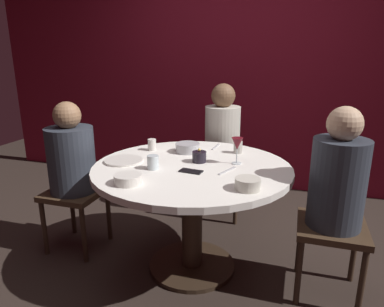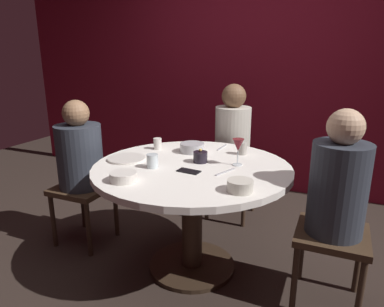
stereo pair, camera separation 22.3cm
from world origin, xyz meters
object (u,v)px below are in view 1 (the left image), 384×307
object	(u,v)px
seated_diner_back	(222,137)
wine_glass	(237,145)
dining_table	(192,189)
bowl_salad_center	(248,184)
cup_by_left_diner	(152,145)
cup_by_right_diner	(153,162)
bowl_serving_large	(188,148)
candle_holder	(199,157)
cell_phone	(191,171)
seated_diner_left	(72,160)
cup_near_candle	(238,147)
dinner_plate	(124,161)
seated_diner_right	(337,184)
bowl_small_white	(128,179)

from	to	relation	value
seated_diner_back	wine_glass	bearing A→B (deg)	19.13
dining_table	bowl_salad_center	bearing A→B (deg)	-36.85
cup_by_left_diner	cup_by_right_diner	size ratio (longest dim) A/B	0.97
cup_by_left_diner	bowl_serving_large	bearing A→B (deg)	6.79
wine_glass	cup_by_left_diner	bearing A→B (deg)	168.21
candle_holder	cell_phone	size ratio (longest dim) A/B	0.68
seated_diner_left	cup_by_right_diner	distance (m)	0.73
cup_near_candle	cup_by_left_diner	xyz separation A→B (m)	(-0.63, -0.12, -0.00)
cup_by_right_diner	dining_table	bearing A→B (deg)	33.99
dinner_plate	cup_by_right_diner	size ratio (longest dim) A/B	2.94
dinner_plate	cup_by_right_diner	distance (m)	0.27
dining_table	cup_by_left_diner	size ratio (longest dim) A/B	15.13
seated_diner_left	cell_phone	distance (m)	0.97
cup_near_candle	seated_diner_left	bearing A→B (deg)	-161.88
wine_glass	dining_table	bearing A→B (deg)	-155.92
dining_table	seated_diner_back	size ratio (longest dim) A/B	1.06
candle_holder	cup_by_right_diner	xyz separation A→B (m)	(-0.24, -0.23, 0.01)
wine_glass	dinner_plate	bearing A→B (deg)	-166.02
seated_diner_right	seated_diner_back	bearing A→B (deg)	-45.49
candle_holder	dining_table	bearing A→B (deg)	-106.53
cell_phone	bowl_small_white	bearing A→B (deg)	-36.57
seated_diner_left	dinner_plate	world-z (taller)	seated_diner_left
bowl_serving_large	bowl_small_white	size ratio (longest dim) A/B	1.14
seated_diner_right	candle_holder	size ratio (longest dim) A/B	12.50
cup_by_left_diner	dinner_plate	bearing A→B (deg)	-101.65
seated_diner_back	wine_glass	xyz separation A→B (m)	(0.27, -0.78, 0.14)
bowl_small_white	cup_by_right_diner	bearing A→B (deg)	83.51
candle_holder	bowl_salad_center	distance (m)	0.55
seated_diner_left	cup_by_left_diner	bearing A→B (deg)	26.18
cell_phone	cup_by_right_diner	size ratio (longest dim) A/B	1.59
dining_table	cup_by_right_diner	world-z (taller)	cup_by_right_diner
seated_diner_right	bowl_small_white	bearing A→B (deg)	20.44
seated_diner_left	candle_holder	xyz separation A→B (m)	(0.95, 0.08, 0.09)
cell_phone	bowl_salad_center	bearing A→B (deg)	70.87
seated_diner_left	dinner_plate	distance (m)	0.47
candle_holder	seated_diner_right	bearing A→B (deg)	-5.53
bowl_salad_center	bowl_small_white	bearing A→B (deg)	-170.01
seated_diner_back	cup_near_candle	size ratio (longest dim) A/B	13.81
seated_diner_back	seated_diner_right	distance (m)	1.26
dinner_plate	bowl_small_white	xyz separation A→B (m)	(0.22, -0.36, 0.02)
wine_glass	bowl_small_white	xyz separation A→B (m)	(-0.51, -0.54, -0.10)
bowl_serving_large	cup_by_right_diner	world-z (taller)	cup_by_right_diner
wine_glass	bowl_small_white	size ratio (longest dim) A/B	1.13
bowl_serving_large	cup_near_candle	xyz separation A→B (m)	(0.36, 0.09, 0.01)
wine_glass	bowl_salad_center	world-z (taller)	wine_glass
seated_diner_left	cup_by_right_diner	xyz separation A→B (m)	(0.71, -0.14, 0.10)
bowl_small_white	cup_near_candle	size ratio (longest dim) A/B	1.77
seated_diner_left	cup_by_right_diner	bearing A→B (deg)	-11.34
cell_phone	cup_by_right_diner	xyz separation A→B (m)	(-0.24, -0.02, 0.04)
bowl_small_white	cup_by_right_diner	world-z (taller)	cup_by_right_diner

